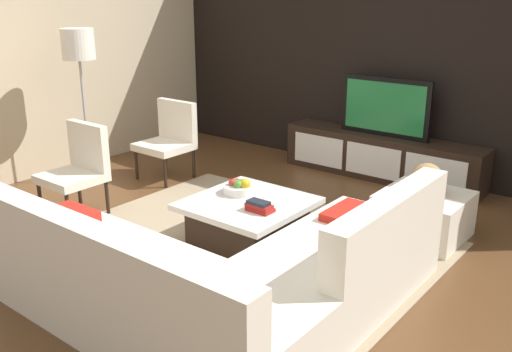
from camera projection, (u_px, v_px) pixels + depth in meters
name	position (u px, v px, depth m)	size (l,w,h in m)	color
ground_plane	(250.00, 249.00, 4.72)	(14.00, 14.00, 0.00)	brown
feature_wall_back	(401.00, 52.00, 6.29)	(6.40, 0.12, 2.80)	black
side_wall_left	(38.00, 52.00, 6.31)	(0.12, 5.20, 2.80)	beige
area_rug	(241.00, 246.00, 4.78)	(3.08, 2.52, 0.01)	tan
media_console	(382.00, 157.00, 6.43)	(2.32, 0.44, 0.50)	black
television	(385.00, 107.00, 6.25)	(1.05, 0.06, 0.65)	black
sectional_couch	(225.00, 278.00, 3.68)	(2.35, 2.32, 0.81)	silver
coffee_table	(248.00, 221.00, 4.79)	(0.94, 0.95, 0.38)	black
accent_chair_near	(79.00, 164.00, 5.35)	(0.53, 0.51, 0.87)	black
floor_lamp	(79.00, 53.00, 5.94)	(0.34, 0.34, 1.68)	#A5A5AA
ottoman	(423.00, 215.00, 4.91)	(0.70, 0.70, 0.40)	silver
fruit_bowl	(239.00, 187.00, 4.90)	(0.28, 0.28, 0.14)	silver
accent_chair_far	(170.00, 135.00, 6.40)	(0.55, 0.52, 0.87)	black
decorative_ball	(427.00, 179.00, 4.80)	(0.27, 0.27, 0.27)	#AD8451
book_stack	(259.00, 207.00, 4.51)	(0.22, 0.13, 0.09)	maroon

